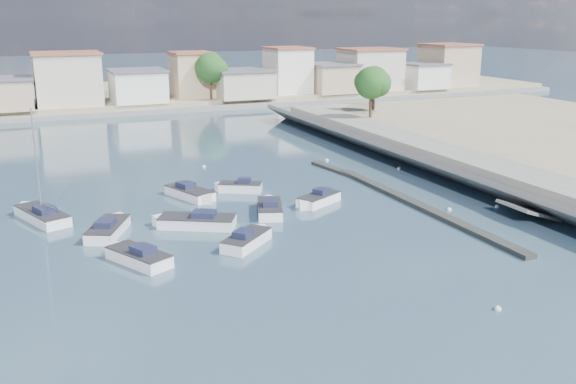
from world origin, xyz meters
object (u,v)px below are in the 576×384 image
Objects in this scene: motorboat_g at (191,194)px; motorboat_h at (248,240)px; motorboat_a at (136,257)px; sailboat at (41,215)px; motorboat_c at (193,222)px; motorboat_f at (238,187)px; motorboat_d at (317,200)px; motorboat_e at (109,228)px; motorboat_b at (270,208)px.

motorboat_h is (0.61, -13.09, -0.00)m from motorboat_g.
sailboat reaches higher than motorboat_a.
motorboat_f is (6.34, 8.19, -0.00)m from motorboat_c.
motorboat_c is (5.26, 5.57, 0.00)m from motorboat_a.
motorboat_d is at bearing -53.77° from motorboat_f.
motorboat_e is at bearing 171.44° from motorboat_c.
motorboat_b and motorboat_g have the same top height.
motorboat_a is 0.92× the size of motorboat_g.
motorboat_f is 0.73× the size of motorboat_g.
motorboat_c is 1.48× the size of motorboat_f.
motorboat_f is 0.46× the size of sailboat.
sailboat is (-4.48, 5.42, 0.03)m from motorboat_e.
motorboat_d is 0.51× the size of sailboat.
motorboat_b is at bearing 29.18° from motorboat_a.
motorboat_g is at bearing 125.41° from motorboat_b.
motorboat_a is at bearing -133.32° from motorboat_c.
motorboat_h is at bearing -36.22° from motorboat_e.
motorboat_f is 14.09m from motorboat_h.
motorboat_a is 1.25× the size of motorboat_f.
motorboat_e is (-6.08, 0.91, -0.00)m from motorboat_c.
motorboat_c and motorboat_g have the same top height.
motorboat_h is 0.49× the size of sailboat.
motorboat_g is 0.63× the size of sailboat.
motorboat_e is at bearing -139.47° from motorboat_g.
motorboat_e and motorboat_h have the same top height.
motorboat_h is at bearing -122.71° from motorboat_b.
motorboat_b is at bearing -87.70° from motorboat_f.
sailboat is at bearing -173.73° from motorboat_f.
motorboat_c is at bearing 46.68° from motorboat_a.
motorboat_c is at bearing 114.99° from motorboat_h.
motorboat_e is 0.61× the size of sailboat.
motorboat_g is at bearing 6.37° from sailboat.
motorboat_h is (-4.13, -6.43, 0.00)m from motorboat_b.
sailboat reaches higher than motorboat_f.
motorboat_a is 0.85× the size of motorboat_c.
sailboat is at bearing 113.97° from motorboat_a.
motorboat_h is 17.53m from sailboat.
motorboat_f and motorboat_g have the same top height.
motorboat_d is 11.13m from motorboat_h.
motorboat_b is 1.15× the size of motorboat_d.
motorboat_c and motorboat_h have the same top height.
motorboat_b is at bearing 9.12° from motorboat_c.
motorboat_g is at bearing 76.24° from motorboat_c.
sailboat is (-5.30, 11.91, 0.03)m from motorboat_a.
motorboat_c is 11.27m from motorboat_d.
motorboat_d is at bearing -33.37° from motorboat_g.
motorboat_f is (-0.29, 7.13, 0.00)m from motorboat_b.
motorboat_b and motorboat_c have the same top height.
motorboat_b and motorboat_f have the same top height.
motorboat_f is at bearing 74.18° from motorboat_h.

